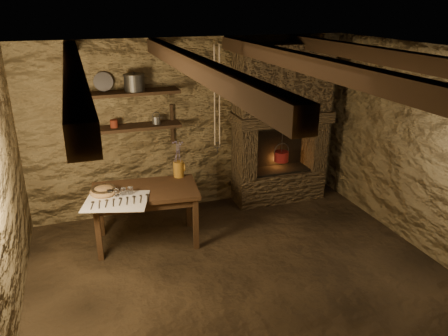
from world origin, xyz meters
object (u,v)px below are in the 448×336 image
object	(u,v)px
wooden_bowl	(104,191)
red_pot	(281,156)
iron_stockpot	(134,83)
work_table	(146,214)
stoneware_jug	(179,162)

from	to	relation	value
wooden_bowl	red_pot	world-z (taller)	red_pot
iron_stockpot	wooden_bowl	bearing A→B (deg)	-127.07
wooden_bowl	red_pot	size ratio (longest dim) A/B	0.60
work_table	wooden_bowl	xyz separation A→B (m)	(-0.47, -0.00, 0.37)
red_pot	work_table	bearing A→B (deg)	-164.41
work_table	stoneware_jug	size ratio (longest dim) A/B	2.82
iron_stockpot	red_pot	world-z (taller)	iron_stockpot
work_table	red_pot	size ratio (longest dim) A/B	2.46
stoneware_jug	wooden_bowl	xyz separation A→B (m)	(-0.96, -0.26, -0.16)
work_table	stoneware_jug	xyz separation A→B (m)	(0.49, 0.26, 0.53)
stoneware_jug	iron_stockpot	bearing A→B (deg)	148.13
wooden_bowl	iron_stockpot	xyz separation A→B (m)	(0.54, 0.71, 1.11)
work_table	wooden_bowl	world-z (taller)	wooden_bowl
stoneware_jug	wooden_bowl	bearing A→B (deg)	-150.04
work_table	stoneware_jug	bearing A→B (deg)	34.01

